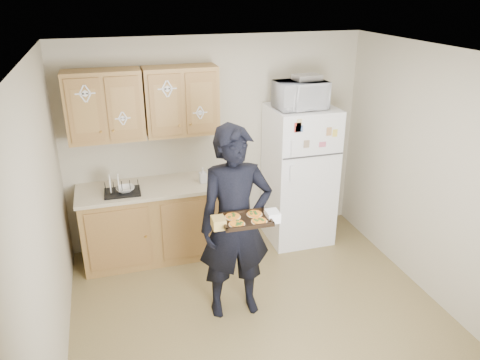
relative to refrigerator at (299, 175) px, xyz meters
name	(u,v)px	position (x,y,z in m)	size (l,w,h in m)	color
floor	(263,320)	(-0.95, -1.43, -0.85)	(3.60, 3.60, 0.00)	brown
ceiling	(269,57)	(-0.95, -1.43, 1.65)	(3.60, 3.60, 0.00)	beige
wall_back	(216,142)	(-0.95, 0.37, 0.40)	(3.60, 0.04, 2.50)	#B9AF96
wall_front	(379,346)	(-0.95, -3.23, 0.40)	(3.60, 0.04, 2.50)	#B9AF96
wall_left	(44,233)	(-2.75, -1.43, 0.40)	(0.04, 3.60, 2.50)	#B9AF96
wall_right	(441,181)	(0.85, -1.43, 0.40)	(0.04, 3.60, 2.50)	#B9AF96
refrigerator	(299,175)	(0.00, 0.00, 0.00)	(0.75, 0.70, 1.70)	white
base_cabinet	(153,223)	(-1.80, 0.05, -0.42)	(1.60, 0.60, 0.86)	olive
countertop	(151,188)	(-1.80, 0.05, 0.03)	(1.64, 0.64, 0.04)	beige
upper_cab_left	(104,106)	(-2.20, 0.18, 0.98)	(0.80, 0.33, 0.75)	olive
upper_cab_right	(181,101)	(-1.38, 0.18, 0.98)	(0.80, 0.33, 0.75)	olive
cereal_box	(325,212)	(0.52, 0.24, -0.69)	(0.20, 0.07, 0.32)	#DB9E4D
person	(235,224)	(-1.15, -1.18, 0.10)	(0.69, 0.46, 1.90)	black
baking_tray	(246,220)	(-1.14, -1.48, 0.29)	(0.42, 0.31, 0.04)	black
pizza_front_left	(237,224)	(-1.24, -1.55, 0.31)	(0.14, 0.14, 0.02)	orange
pizza_front_right	(259,221)	(-1.05, -1.55, 0.31)	(0.14, 0.14, 0.02)	orange
pizza_back_left	(233,216)	(-1.24, -1.41, 0.31)	(0.14, 0.14, 0.02)	orange
pizza_back_right	(254,214)	(-1.04, -1.41, 0.31)	(0.14, 0.14, 0.02)	orange
microwave	(300,95)	(-0.06, -0.05, 1.01)	(0.57, 0.38, 0.31)	white
foil_pan	(307,77)	(0.02, -0.02, 1.19)	(0.30, 0.21, 0.06)	silver
dish_rack	(122,187)	(-2.11, -0.04, 0.13)	(0.39, 0.29, 0.15)	black
bowl	(125,189)	(-2.08, -0.04, 0.09)	(0.20, 0.20, 0.05)	silver
soap_bottle	(203,175)	(-1.20, 0.00, 0.14)	(0.08, 0.08, 0.18)	white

